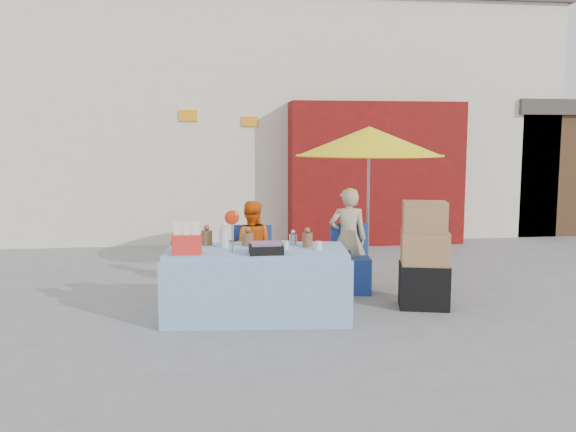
{
  "coord_description": "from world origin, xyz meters",
  "views": [
    {
      "loc": [
        -0.93,
        -6.67,
        1.92
      ],
      "look_at": [
        0.07,
        0.6,
        1.0
      ],
      "focal_mm": 38.0,
      "sensor_mm": 36.0,
      "label": 1
    }
  ],
  "objects": [
    {
      "name": "umbrella",
      "position": [
        1.18,
        1.02,
        1.89
      ],
      "size": [
        1.9,
        1.9,
        2.09
      ],
      "color": "gray",
      "rests_on": "ground"
    },
    {
      "name": "box_stack",
      "position": [
        1.55,
        -0.09,
        0.57
      ],
      "size": [
        0.65,
        0.58,
        1.23
      ],
      "rotation": [
        0.0,
        0.0,
        -0.26
      ],
      "color": "black",
      "rests_on": "ground"
    },
    {
      "name": "market_table",
      "position": [
        -0.4,
        -0.23,
        0.39
      ],
      "size": [
        2.05,
        1.1,
        1.19
      ],
      "rotation": [
        0.0,
        0.0,
        -0.1
      ],
      "color": "#82A8D1",
      "rests_on": "ground"
    },
    {
      "name": "vendor_beige",
      "position": [
        0.88,
        0.87,
        0.66
      ],
      "size": [
        0.52,
        0.37,
        1.32
      ],
      "primitive_type": "imported",
      "rotation": [
        0.0,
        0.0,
        3.01
      ],
      "color": "tan",
      "rests_on": "ground"
    },
    {
      "name": "vendor_orange",
      "position": [
        -0.37,
        0.87,
        0.58
      ],
      "size": [
        0.62,
        0.51,
        1.16
      ],
      "primitive_type": "imported",
      "rotation": [
        0.0,
        0.0,
        3.01
      ],
      "color": "#F15D0C",
      "rests_on": "ground"
    },
    {
      "name": "tarp_bundle",
      "position": [
        -0.96,
        -0.34,
        0.15
      ],
      "size": [
        0.78,
        0.68,
        0.3
      ],
      "primitive_type": "ellipsoid",
      "rotation": [
        0.0,
        0.0,
        0.27
      ],
      "color": "yellow",
      "rests_on": "ground"
    },
    {
      "name": "chair_right",
      "position": [
        0.88,
        0.73,
        0.26
      ],
      "size": [
        0.54,
        0.53,
        0.85
      ],
      "rotation": [
        0.0,
        0.0,
        -0.13
      ],
      "color": "navy",
      "rests_on": "ground"
    },
    {
      "name": "backdrop",
      "position": [
        0.52,
        7.52,
        3.1
      ],
      "size": [
        14.0,
        8.0,
        7.8
      ],
      "color": "silver",
      "rests_on": "ground"
    },
    {
      "name": "ground",
      "position": [
        0.0,
        0.0,
        0.0
      ],
      "size": [
        80.0,
        80.0,
        0.0
      ],
      "primitive_type": "plane",
      "color": "slate",
      "rests_on": "ground"
    },
    {
      "name": "chair_left",
      "position": [
        -0.37,
        0.73,
        0.26
      ],
      "size": [
        0.54,
        0.53,
        0.85
      ],
      "rotation": [
        0.0,
        0.0,
        -0.13
      ],
      "color": "navy",
      "rests_on": "ground"
    }
  ]
}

